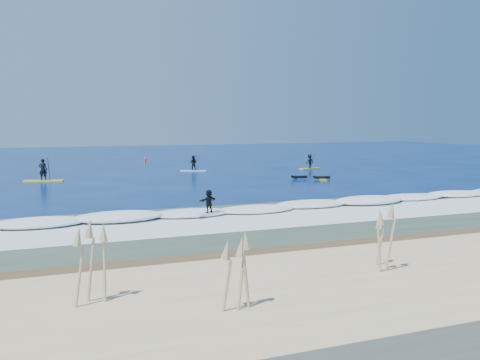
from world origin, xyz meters
name	(u,v)px	position (x,y,z in m)	size (l,w,h in m)	color
ground	(239,189)	(0.00, 0.00, 0.00)	(160.00, 160.00, 0.00)	#031945
wet_sand_strip	(427,248)	(0.00, -21.50, 0.00)	(90.00, 5.00, 0.08)	#473521
shallow_water	(333,218)	(0.00, -14.00, 0.01)	(90.00, 13.00, 0.01)	#314336
breaking_wave	(298,208)	(0.00, -10.00, 0.00)	(40.00, 6.00, 0.30)	white
whitewater	(323,215)	(0.00, -13.00, 0.00)	(34.00, 5.00, 0.02)	silver
sup_paddler_left	(43,173)	(-14.21, 11.29, 0.74)	(3.46, 1.62, 2.36)	yellow
sup_paddler_center	(193,165)	(0.99, 15.85, 0.72)	(2.80, 1.68, 1.93)	silver
sup_paddler_right	(310,162)	(13.95, 13.71, 0.74)	(2.79, 1.38, 1.90)	#D0D216
prone_paddler_near	(321,178)	(9.44, 3.37, 0.14)	(1.60, 2.09, 0.42)	#D1C916
prone_paddler_far	(299,178)	(7.74, 4.53, 0.14)	(1.56, 2.01, 0.41)	#163CAB
wave_surfer	(209,203)	(-6.16, -11.09, 0.79)	(1.96, 1.27, 1.38)	silver
marker_buoy	(145,160)	(-1.09, 31.02, 0.28)	(0.27, 0.27, 0.65)	#EA4F14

